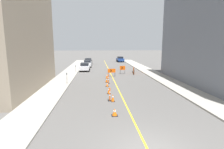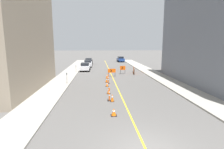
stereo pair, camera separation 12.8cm
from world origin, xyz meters
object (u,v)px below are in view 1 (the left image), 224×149
parked_car_curb_far (88,61)px  parking_meter_near_curb (67,76)px  traffic_cone_fifth (107,80)px  traffic_cone_farthest (107,76)px  arrow_barricade_secondary (122,68)px  delineator_post_front (110,95)px  parked_car_opposite_side (120,59)px  traffic_cone_nearest (115,112)px  traffic_cone_second (113,98)px  parked_car_curb_near (85,67)px  traffic_cone_fourth (107,84)px  parked_car_curb_mid (88,63)px  parking_meter_far_curb (76,67)px  delineator_post_rear (108,79)px  traffic_cone_third (109,91)px  arrow_barricade_primary (112,71)px

parked_car_curb_far → parking_meter_near_curb: parked_car_curb_far is taller
traffic_cone_fifth → traffic_cone_farthest: 2.82m
arrow_barricade_secondary → delineator_post_front: bearing=-107.9°
traffic_cone_farthest → parked_car_opposite_side: bearing=78.0°
traffic_cone_nearest → traffic_cone_farthest: traffic_cone_farthest is taller
traffic_cone_second → traffic_cone_farthest: size_ratio=0.96×
traffic_cone_nearest → delineator_post_front: (-0.09, 3.43, 0.27)m
parked_car_curb_near → parked_car_curb_far: size_ratio=1.00×
traffic_cone_fourth → parking_meter_near_curb: 5.38m
traffic_cone_nearest → parked_car_curb_far: (-3.47, 34.40, 0.53)m
traffic_cone_fifth → parked_car_curb_near: bearing=108.1°
traffic_cone_farthest → parked_car_curb_near: bearing=114.8°
parked_car_curb_mid → parked_car_curb_far: 5.51m
arrow_barricade_secondary → parked_car_curb_near: (-6.84, 4.46, -0.20)m
traffic_cone_nearest → parked_car_curb_near: parked_car_curb_near is taller
traffic_cone_farthest → parked_car_curb_far: 20.48m
parked_car_curb_near → parking_meter_far_curb: bearing=-119.3°
delineator_post_rear → parking_meter_near_curb: (-5.34, -0.26, 0.61)m
parking_meter_near_curb → delineator_post_front: bearing=-54.6°
arrow_barricade_secondary → parked_car_curb_mid: (-6.64, 10.71, -0.20)m
delineator_post_rear → parked_car_curb_near: (-3.84, 11.91, 0.25)m
traffic_cone_fourth → parked_car_opposite_side: parked_car_opposite_side is taller
traffic_cone_second → traffic_cone_fifth: size_ratio=1.02×
traffic_cone_third → parking_meter_near_curb: (-5.09, 4.65, 0.82)m
parking_meter_near_curb → traffic_cone_fourth: bearing=-15.8°
delineator_post_front → traffic_cone_fifth: bearing=88.9°
parked_car_curb_mid → parking_meter_far_curb: bearing=-102.5°
traffic_cone_fourth → arrow_barricade_secondary: 9.74m
delineator_post_front → arrow_barricade_primary: bearing=84.4°
traffic_cone_farthest → parking_meter_near_curb: size_ratio=0.51×
traffic_cone_second → delineator_post_front: size_ratio=0.57×
parked_car_curb_mid → parking_meter_far_curb: (-1.71, -8.78, 0.24)m
parked_car_opposite_side → traffic_cone_second: bearing=-101.3°
traffic_cone_fifth → parking_meter_far_curb: parking_meter_far_curb is taller
parked_car_opposite_side → parking_meter_far_curb: size_ratio=3.42×
traffic_cone_fourth → delineator_post_rear: 1.75m
traffic_cone_nearest → parked_car_opposite_side: parked_car_opposite_side is taller
traffic_cone_nearest → traffic_cone_fourth: traffic_cone_nearest is taller
traffic_cone_farthest → parking_meter_far_curb: size_ratio=0.57×
delineator_post_rear → parked_car_opposite_side: (5.53, 29.52, 0.25)m
traffic_cone_second → delineator_post_rear: bearing=89.4°
traffic_cone_nearest → traffic_cone_second: (0.16, 3.21, 0.08)m
arrow_barricade_secondary → parking_meter_near_curb: parking_meter_near_curb is taller
delineator_post_front → parking_meter_near_curb: bearing=125.4°
arrow_barricade_primary → parked_car_opposite_side: bearing=74.8°
traffic_cone_third → arrow_barricade_secondary: (3.26, 12.35, 0.67)m
delineator_post_rear → parking_meter_far_curb: parking_meter_far_curb is taller
delineator_post_rear → parked_car_curb_mid: 18.52m
traffic_cone_second → parked_car_opposite_side: 37.47m
traffic_cone_fifth → parked_car_curb_far: (-3.53, 22.94, 0.46)m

